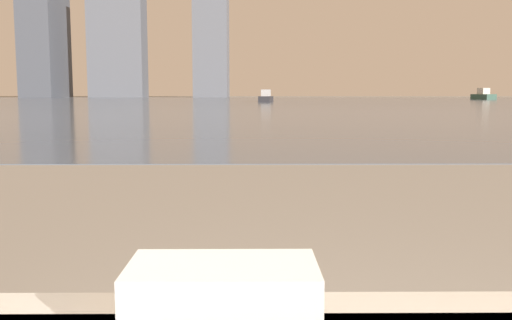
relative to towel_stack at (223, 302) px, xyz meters
The scene contains 5 objects.
towel_stack is the anchor object (origin of this frame).
harbor_water 61.23m from the towel_stack, 89.89° to the left, with size 180.00×110.00×0.01m.
harbor_boat_1 54.51m from the towel_stack, 88.45° to the left, with size 1.57×3.33×1.20m.
harbor_boat_2 81.28m from the towel_stack, 67.61° to the left, with size 1.99×4.22×1.52m.
skyline_tower_1 120.79m from the towel_stack, 103.02° to the left, with size 10.91×7.02×22.25m.
Camera 1 is at (-0.07, -0.06, 0.89)m, focal length 40.00 mm.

